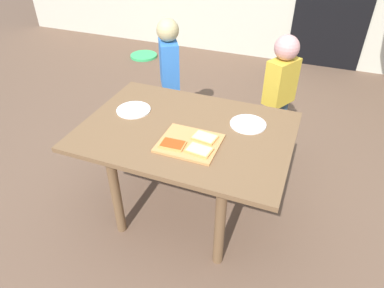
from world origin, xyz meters
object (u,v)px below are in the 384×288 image
plate_white_left (134,110)px  child_right (279,92)px  pizza_slice_far_right (205,137)px  dining_table (186,141)px  garden_hose_coil (144,56)px  plate_white_right (248,124)px  cutting_board (189,143)px  child_left (170,74)px  pizza_slice_near_left (173,144)px  pizza_slice_near_right (199,150)px

plate_white_left → child_right: 1.13m
pizza_slice_far_right → child_right: 0.95m
plate_white_left → pizza_slice_far_right: bearing=-15.4°
dining_table → plate_white_left: 0.43m
garden_hose_coil → plate_white_right: bearing=-48.8°
cutting_board → plate_white_right: bearing=50.6°
dining_table → child_left: 0.93m
pizza_slice_near_left → pizza_slice_far_right: bearing=41.3°
pizza_slice_far_right → child_left: size_ratio=0.14×
dining_table → pizza_slice_near_left: bearing=-90.2°
garden_hose_coil → child_left: bearing=-54.7°
cutting_board → garden_hose_coil: size_ratio=0.92×
plate_white_left → garden_hose_coil: plate_white_left is taller
dining_table → garden_hose_coil: 3.01m
pizza_slice_far_right → dining_table: bearing=153.2°
child_right → garden_hose_coil: (-2.09, 1.63, -0.61)m
pizza_slice_near_right → pizza_slice_near_left: bearing=-178.5°
dining_table → pizza_slice_far_right: bearing=-26.8°
pizza_slice_near_left → plate_white_right: bearing=48.5°
cutting_board → plate_white_right: cutting_board is taller
garden_hose_coil → pizza_slice_near_right: bearing=-55.8°
pizza_slice_near_right → plate_white_right: 0.43m
plate_white_right → garden_hose_coil: plate_white_right is taller
plate_white_right → child_right: bearing=81.3°
cutting_board → pizza_slice_near_left: (-0.08, -0.06, 0.01)m
child_left → plate_white_right: bearing=-37.0°
child_right → pizza_slice_near_left: bearing=-113.2°
garden_hose_coil → child_right: bearing=-38.0°
pizza_slice_near_right → garden_hose_coil: 3.28m
pizza_slice_near_right → dining_table: bearing=128.4°
dining_table → pizza_slice_near_right: (0.16, -0.20, 0.11)m
pizza_slice_near_left → garden_hose_coil: 3.20m
plate_white_right → dining_table: bearing=-151.7°
pizza_slice_near_left → plate_white_right: (0.34, 0.39, -0.02)m
pizza_slice_near_right → plate_white_right: pizza_slice_near_right is taller
pizza_slice_near_left → child_right: child_right is taller
dining_table → plate_white_right: size_ratio=5.70×
pizza_slice_far_right → child_left: bearing=125.4°
plate_white_right → child_left: bearing=143.0°
pizza_slice_near_left → plate_white_left: (-0.41, 0.28, -0.02)m
child_right → pizza_slice_near_right: bearing=-105.4°
dining_table → child_right: (0.44, 0.82, 0.03)m
plate_white_left → garden_hose_coil: 2.76m
dining_table → plate_white_left: size_ratio=5.70×
plate_white_right → plate_white_left: 0.76m
cutting_board → pizza_slice_near_right: size_ratio=2.29×
dining_table → pizza_slice_far_right: 0.20m
dining_table → garden_hose_coil: size_ratio=3.46×
garden_hose_coil → pizza_slice_near_left: bearing=-58.2°
pizza_slice_near_left → plate_white_right: pizza_slice_near_left is taller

